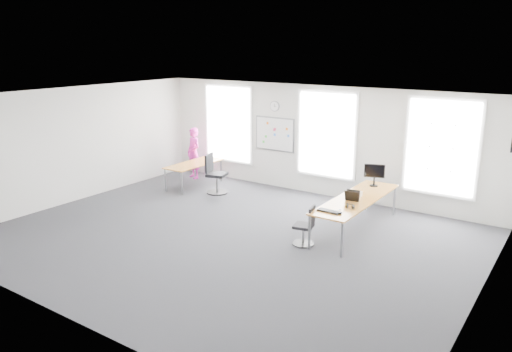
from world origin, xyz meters
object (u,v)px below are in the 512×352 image
Objects in this scene: desk_left at (194,165)px; keyboard at (329,211)px; desk_right at (357,200)px; monitor at (374,173)px; headphones at (350,206)px; chair_left at (215,176)px; chair_right at (306,228)px; person at (194,153)px.

keyboard is at bearing -19.91° from desk_left.
desk_right is at bearing -7.71° from desk_left.
desk_right is 5.82× the size of monitor.
headphones is 1.91m from monitor.
chair_left is at bearing 168.43° from monitor.
chair_right is at bearing -156.50° from keyboard.
chair_right is (4.86, -2.08, -0.26)m from desk_left.
person is (-0.60, 0.69, 0.16)m from desk_left.
keyboard reaches higher than desk_left.
headphones is at bearing -121.27° from chair_left.
desk_right is 1.18m from monitor.
person is at bearing 142.38° from headphones.
person is 6.53m from headphones.
desk_left is 5.63m from keyboard.
keyboard is (-0.10, -1.19, 0.06)m from desk_right.
monitor is at bearing 4.20° from desk_left.
chair_right is at bearing -157.53° from headphones.
desk_left is 3.48× the size of monitor.
desk_left is 5.38m from monitor.
chair_left is (-3.92, 1.87, 0.12)m from chair_right.
person reaches higher than monitor.
desk_left is (-5.39, 0.73, -0.09)m from desk_right.
person reaches higher than desk_right.
headphones is (0.69, 0.60, 0.44)m from chair_right.
desk_left is at bearing 146.86° from headphones.
desk_right is 6.16m from person.
monitor is at bearing 78.33° from headphones.
keyboard is 0.51m from headphones.
monitor reaches higher than desk_left.
monitor reaches higher than keyboard.
desk_right is at bearing -106.79° from monitor.
headphones is (6.16, -2.17, 0.02)m from person.
chair_left reaches higher than keyboard.
keyboard is at bearing -110.48° from monitor.
person is 2.94× the size of monitor.
chair_left is 6.28× the size of headphones.
monitor reaches higher than chair_right.
keyboard is at bearing -138.98° from headphones.
person is at bearing 157.81° from monitor.
chair_right is 2.62m from monitor.
chair_left is (-4.45, 0.52, -0.23)m from desk_right.
headphones reaches higher than keyboard.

